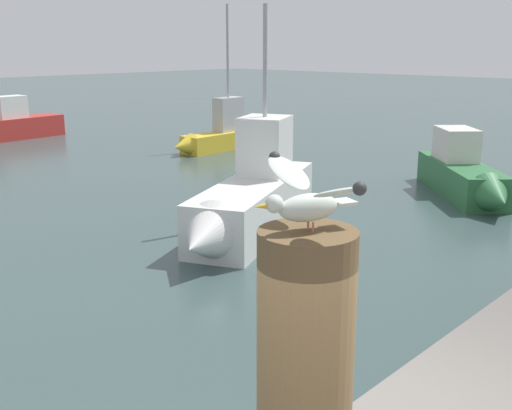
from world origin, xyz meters
TOP-DOWN VIEW (x-y plane):
  - mooring_post at (-0.29, -0.26)m, footprint 0.36×0.36m
  - seagull at (-0.30, -0.26)m, footprint 0.38×0.61m
  - boat_yellow at (11.46, 12.60)m, footprint 3.32×0.86m
  - boat_white at (5.74, 5.74)m, footprint 4.89×2.94m
  - boat_green at (10.88, 4.14)m, footprint 3.52×3.50m

SIDE VIEW (x-z plane):
  - boat_green at x=10.88m, z-range -0.25..1.22m
  - boat_yellow at x=11.46m, z-range -1.74..2.75m
  - boat_white at x=5.74m, z-range -1.38..2.57m
  - mooring_post at x=-0.29m, z-range 1.49..2.63m
  - seagull at x=-0.30m, z-range 2.63..2.87m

